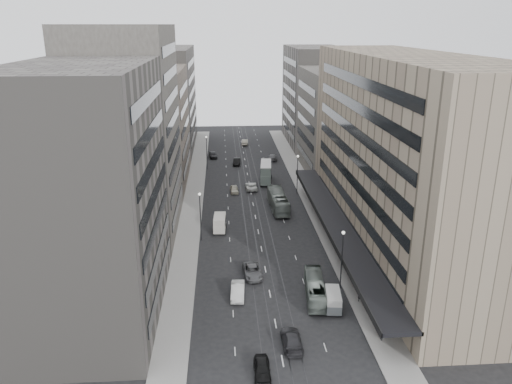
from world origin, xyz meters
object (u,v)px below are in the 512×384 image
object	(u,v)px
double_decker	(266,172)
sedan_1	(238,291)
bus_far	(278,201)
pedestrian	(360,295)
panel_van	(220,223)
sedan_0	(262,369)
vw_microbus	(333,299)
sedan_2	(252,271)
bus_near	(315,288)

from	to	relation	value
double_decker	sedan_1	distance (m)	50.28
bus_far	pedestrian	world-z (taller)	bus_far
bus_far	double_decker	xyz separation A→B (m)	(-0.85, 17.41, 0.75)
panel_van	sedan_0	distance (m)	37.96
sedan_0	bus_far	bearing A→B (deg)	82.71
double_decker	sedan_1	xyz separation A→B (m)	(-8.11, -49.60, -1.60)
sedan_1	pedestrian	size ratio (longest dim) A/B	2.77
panel_van	sedan_0	world-z (taller)	panel_van
vw_microbus	double_decker	bearing A→B (deg)	101.07
double_decker	sedan_2	world-z (taller)	double_decker
bus_near	double_decker	distance (m)	50.62
sedan_1	vw_microbus	bearing A→B (deg)	-14.43
bus_near	bus_far	world-z (taller)	bus_far
vw_microbus	sedan_2	xyz separation A→B (m)	(-9.53, 9.27, -0.57)
bus_near	panel_van	xyz separation A→B (m)	(-12.37, 23.06, 0.21)
double_decker	bus_near	bearing A→B (deg)	-82.06
bus_near	vw_microbus	distance (m)	3.35
sedan_0	sedan_1	distance (m)	15.75
sedan_0	sedan_2	xyz separation A→B (m)	(0.34, 21.08, 0.03)
sedan_1	panel_van	bearing A→B (deg)	99.49
panel_van	pedestrian	size ratio (longest dim) A/B	2.55
pedestrian	sedan_2	bearing A→B (deg)	-37.86
bus_near	sedan_1	bearing A→B (deg)	0.42
panel_van	vw_microbus	bearing A→B (deg)	-58.14
sedan_0	sedan_2	world-z (taller)	sedan_2
double_decker	pedestrian	bearing A→B (deg)	-76.03
pedestrian	double_decker	bearing A→B (deg)	-88.75
bus_near	sedan_0	distance (m)	16.75
vw_microbus	panel_van	xyz separation A→B (m)	(-14.14, 25.90, 0.24)
double_decker	vw_microbus	world-z (taller)	double_decker
double_decker	sedan_2	bearing A→B (deg)	-91.76
vw_microbus	sedan_0	world-z (taller)	vw_microbus
bus_near	sedan_2	xyz separation A→B (m)	(-7.76, 6.43, -0.59)
sedan_1	double_decker	bearing A→B (deg)	84.19
bus_far	sedan_1	distance (m)	33.42
panel_van	sedan_0	bearing A→B (deg)	-80.31
vw_microbus	sedan_2	distance (m)	13.31
bus_far	panel_van	size ratio (longest dim) A/B	2.62
sedan_0	pedestrian	distance (m)	18.95
bus_near	panel_van	bearing A→B (deg)	-55.84
sedan_1	sedan_0	bearing A→B (deg)	-79.45
bus_far	sedan_2	distance (m)	27.57
pedestrian	bus_far	bearing A→B (deg)	-86.08
bus_near	sedan_2	size ratio (longest dim) A/B	1.80
sedan_2	double_decker	bearing A→B (deg)	78.86
bus_near	pedestrian	world-z (taller)	bus_near
bus_far	pedestrian	size ratio (longest dim) A/B	6.70
sedan_0	sedan_1	size ratio (longest dim) A/B	0.85
bus_near	sedan_2	world-z (taller)	bus_near
bus_near	sedan_0	world-z (taller)	bus_near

